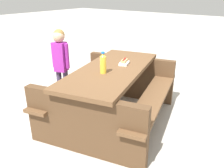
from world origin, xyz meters
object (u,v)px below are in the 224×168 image
object	(u,v)px
hotdog_tray	(124,62)
child_in_coat	(61,57)
picnic_table	(112,90)
soda_bottle	(103,63)

from	to	relation	value
hotdog_tray	child_in_coat	xyz separation A→B (m)	(-0.25, 0.99, -0.04)
picnic_table	child_in_coat	xyz separation A→B (m)	(-0.03, 0.95, 0.29)
child_in_coat	hotdog_tray	bearing A→B (deg)	-75.66
hotdog_tray	child_in_coat	distance (m)	1.02
hotdog_tray	child_in_coat	bearing A→B (deg)	104.34
soda_bottle	hotdog_tray	bearing A→B (deg)	-0.84
picnic_table	hotdog_tray	xyz separation A→B (m)	(0.22, -0.04, 0.34)
picnic_table	soda_bottle	size ratio (longest dim) A/B	7.97
picnic_table	hotdog_tray	world-z (taller)	hotdog_tray
picnic_table	hotdog_tray	bearing A→B (deg)	-10.41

